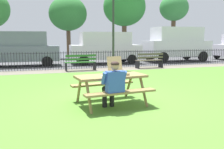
# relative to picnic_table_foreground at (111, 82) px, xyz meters

# --- Properties ---
(ground) EXTENTS (28.00, 11.04, 0.02)m
(ground) POSITION_rel_picnic_table_foreground_xyz_m (0.10, 2.01, -0.61)
(ground) COLOR #588E33
(cobblestone_walkway) EXTENTS (28.00, 1.40, 0.01)m
(cobblestone_walkway) POSITION_rel_picnic_table_foreground_xyz_m (0.10, 6.84, -0.60)
(cobblestone_walkway) COLOR gray
(street_asphalt) EXTENTS (28.00, 7.11, 0.01)m
(street_asphalt) POSITION_rel_picnic_table_foreground_xyz_m (0.10, 11.09, -0.60)
(street_asphalt) COLOR #515154
(picnic_table_foreground) EXTENTS (1.96, 1.68, 0.79)m
(picnic_table_foreground) POSITION_rel_picnic_table_foreground_xyz_m (0.00, 0.00, 0.00)
(picnic_table_foreground) COLOR olive
(picnic_table_foreground) RESTS_ON ground
(pizza_box_open) EXTENTS (0.50, 0.55, 0.47)m
(pizza_box_open) POSITION_rel_picnic_table_foreground_xyz_m (0.19, 0.04, 0.26)
(pizza_box_open) COLOR tan
(pizza_box_open) RESTS_ON picnic_table_foreground
(pizza_slice_on_table) EXTENTS (0.17, 0.25, 0.02)m
(pizza_slice_on_table) POSITION_rel_picnic_table_foreground_xyz_m (-0.20, -0.05, 0.18)
(pizza_slice_on_table) COLOR #EBE06D
(pizza_slice_on_table) RESTS_ON picnic_table_foreground
(adult_at_table) EXTENTS (0.63, 0.62, 1.19)m
(adult_at_table) POSITION_rel_picnic_table_foreground_xyz_m (-0.09, -0.52, 0.06)
(adult_at_table) COLOR black
(adult_at_table) RESTS_ON ground
(iron_fence_streetside) EXTENTS (22.08, 0.03, 0.98)m
(iron_fence_streetside) POSITION_rel_picnic_table_foreground_xyz_m (0.10, 7.54, -0.10)
(iron_fence_streetside) COLOR black
(iron_fence_streetside) RESTS_ON ground
(park_bench_center) EXTENTS (1.62, 0.55, 0.85)m
(park_bench_center) POSITION_rel_picnic_table_foreground_xyz_m (0.32, 6.70, -0.18)
(park_bench_center) COLOR #296624
(park_bench_center) RESTS_ON ground
(park_bench_right) EXTENTS (1.63, 0.58, 0.85)m
(park_bench_right) POSITION_rel_picnic_table_foreground_xyz_m (4.28, 6.70, -0.18)
(park_bench_right) COLOR brown
(park_bench_right) RESTS_ON ground
(lamp_post_walkway) EXTENTS (0.28, 0.28, 4.39)m
(lamp_post_walkway) POSITION_rel_picnic_table_foreground_xyz_m (2.19, 6.92, 2.06)
(lamp_post_walkway) COLOR #2D382D
(lamp_post_walkway) RESTS_ON ground
(parked_car_center) EXTENTS (4.65, 2.05, 2.08)m
(parked_car_center) POSITION_rel_picnic_table_foreground_xyz_m (-2.84, 9.74, 0.50)
(parked_car_center) COLOR slate
(parked_car_center) RESTS_ON ground
(parked_car_right) EXTENTS (4.66, 2.09, 2.08)m
(parked_car_right) POSITION_rel_picnic_table_foreground_xyz_m (2.49, 9.74, 0.50)
(parked_car_right) COLOR silver
(parked_car_right) RESTS_ON ground
(parked_car_far_right) EXTENTS (4.74, 2.15, 2.46)m
(parked_car_far_right) POSITION_rel_picnic_table_foreground_xyz_m (7.84, 9.74, 0.71)
(parked_car_far_right) COLOR white
(parked_car_far_right) RESTS_ON ground
(far_tree_center) EXTENTS (3.18, 3.18, 5.15)m
(far_tree_center) POSITION_rel_picnic_table_foreground_xyz_m (0.75, 15.28, 3.10)
(far_tree_center) COLOR brown
(far_tree_center) RESTS_ON ground
(far_tree_midright) EXTENTS (3.79, 3.79, 6.15)m
(far_tree_midright) POSITION_rel_picnic_table_foreground_xyz_m (5.79, 15.28, 3.81)
(far_tree_midright) COLOR brown
(far_tree_midright) RESTS_ON ground
(far_tree_right) EXTENTS (2.73, 2.73, 5.76)m
(far_tree_right) POSITION_rel_picnic_table_foreground_xyz_m (10.82, 15.28, 3.85)
(far_tree_right) COLOR brown
(far_tree_right) RESTS_ON ground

